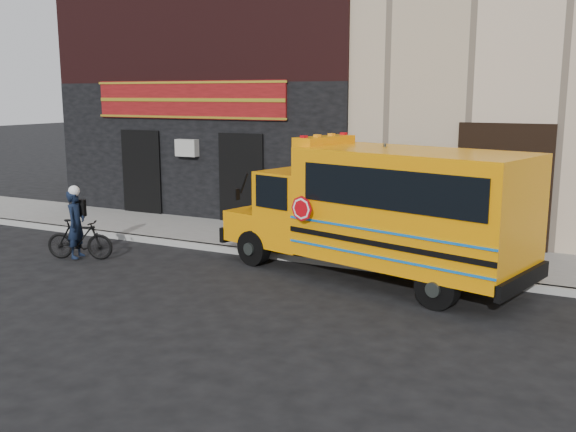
% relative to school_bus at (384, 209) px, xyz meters
% --- Properties ---
extents(ground, '(120.00, 120.00, 0.00)m').
position_rel_school_bus_xyz_m(ground, '(-2.15, -2.06, -1.51)').
color(ground, black).
rests_on(ground, ground).
extents(curb, '(40.00, 0.20, 0.15)m').
position_rel_school_bus_xyz_m(curb, '(-2.15, 0.54, -1.43)').
color(curb, '#999994').
rests_on(curb, ground).
extents(sidewalk, '(40.00, 3.00, 0.15)m').
position_rel_school_bus_xyz_m(sidewalk, '(-2.15, 2.04, -1.43)').
color(sidewalk, '#65635F').
rests_on(sidewalk, ground).
extents(building, '(20.00, 10.70, 12.00)m').
position_rel_school_bus_xyz_m(building, '(-2.20, 8.39, 4.62)').
color(building, '#C3AC92').
rests_on(building, sidewalk).
extents(school_bus, '(7.21, 3.82, 2.92)m').
position_rel_school_bus_xyz_m(school_bus, '(0.00, 0.00, 0.00)').
color(school_bus, black).
rests_on(school_bus, ground).
extents(sign_pole, '(0.08, 0.25, 2.81)m').
position_rel_school_bus_xyz_m(sign_pole, '(-0.15, 0.37, 0.05)').
color(sign_pole, '#383F3B').
rests_on(sign_pole, ground).
extents(bicycle, '(1.64, 0.96, 0.95)m').
position_rel_school_bus_xyz_m(bicycle, '(-6.89, -1.56, -1.03)').
color(bicycle, black).
rests_on(bicycle, ground).
extents(cyclist, '(0.52, 0.66, 1.59)m').
position_rel_school_bus_xyz_m(cyclist, '(-6.93, -1.60, -0.71)').
color(cyclist, black).
rests_on(cyclist, ground).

